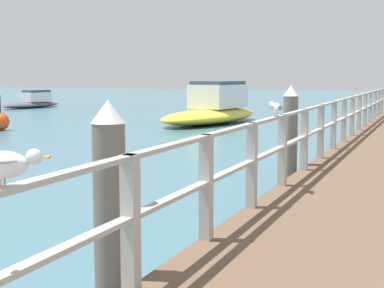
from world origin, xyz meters
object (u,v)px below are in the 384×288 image
Objects in this scene: boat_0 at (33,102)px; boat_4 at (213,109)px; dock_piling_near at (110,214)px; dock_piling_far at (290,137)px; seagull_foreground at (5,163)px; channel_buoy at (0,121)px; seagull_background at (275,107)px.

boat_4 is (15.24, -6.59, 0.24)m from boat_0.
dock_piling_far is (0.00, 6.62, 0.00)m from dock_piling_near.
boat_4 reaches higher than boat_0.
dock_piling_far is at bearing -34.16° from boat_0.
seagull_foreground is 20.46m from channel_buoy.
seagull_background is 16.59m from channel_buoy.
boat_4 is at bearing 45.74° from channel_buoy.
dock_piling_far reaches higher than seagull_background.
dock_piling_near reaches higher than boat_4.
seagull_foreground is at bearing -87.33° from dock_piling_far.
boat_4 is at bearing 108.45° from dock_piling_near.
channel_buoy is (-13.51, 9.53, -1.35)m from seagull_background.
seagull_background is at bearing -35.19° from channel_buoy.
channel_buoy is at bearing 152.11° from dock_piling_far.
dock_piling_far is 4.70× the size of seagull_background.
seagull_background is 0.06× the size of boat_4.
seagull_foreground is 0.34× the size of channel_buoy.
boat_0 is 0.66× the size of boat_4.
dock_piling_near is 4.70× the size of seagull_background.
seagull_background reaches higher than channel_buoy.
boat_0 is (-21.97, 20.13, -0.62)m from dock_piling_far.
boat_4 is 9.19m from channel_buoy.
seagull_foreground is (0.39, -8.34, 0.71)m from dock_piling_far.
boat_4 is (-6.72, 20.15, -0.37)m from dock_piling_near.
boat_0 is at bearing -157.45° from seagull_foreground.
dock_piling_far reaches higher than seagull_foreground.
boat_4 reaches higher than seagull_foreground.
boat_4 is at bearing -15.05° from boat_0.
boat_0 is 15.86m from channel_buoy.
seagull_foreground is 0.10× the size of boat_0.
channel_buoy is (-6.41, -6.58, -0.27)m from boat_4.
boat_0 is at bearing 137.50° from dock_piling_far.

